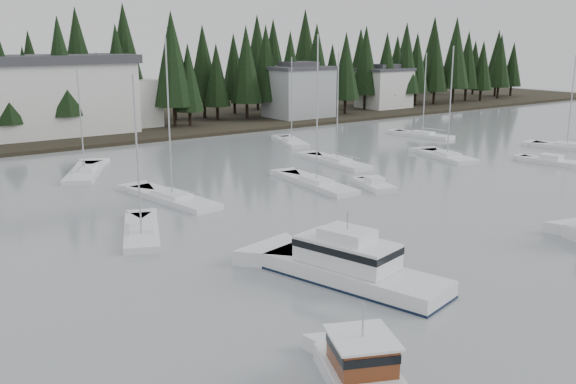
{
  "coord_description": "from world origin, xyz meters",
  "views": [
    {
      "loc": [
        -29.68,
        -9.66,
        13.87
      ],
      "look_at": [
        -2.28,
        28.2,
        2.5
      ],
      "focal_mm": 40.0,
      "sensor_mm": 36.0,
      "label": 1
    }
  ],
  "objects_px": {
    "sailboat_6": "(567,148)",
    "sailboat_7": "(172,200)",
    "sailboat_2": "(85,174)",
    "cabin_cruiser_center": "(352,270)",
    "sailboat_9": "(337,163)",
    "sailboat_3": "(316,185)",
    "runabout_2": "(551,162)",
    "harbor_inn": "(57,96)",
    "sailboat_5": "(142,234)",
    "sailboat_1": "(292,143)",
    "sailboat_0": "(422,136)",
    "house_east_a": "(299,91)",
    "house_east_b": "(384,87)",
    "sailboat_10": "(447,158)",
    "runabout_1": "(374,186)"
  },
  "relations": [
    {
      "from": "sailboat_7",
      "to": "sailboat_6",
      "type": "bearing_deg",
      "value": -103.54
    },
    {
      "from": "sailboat_5",
      "to": "sailboat_10",
      "type": "xyz_separation_m",
      "value": [
        40.95,
        6.95,
        0.0
      ]
    },
    {
      "from": "sailboat_3",
      "to": "sailboat_9",
      "type": "height_order",
      "value": "sailboat_3"
    },
    {
      "from": "house_east_a",
      "to": "sailboat_1",
      "type": "xyz_separation_m",
      "value": [
        -15.94,
        -19.74,
        -4.84
      ]
    },
    {
      "from": "sailboat_2",
      "to": "sailboat_6",
      "type": "height_order",
      "value": "sailboat_6"
    },
    {
      "from": "sailboat_6",
      "to": "sailboat_7",
      "type": "bearing_deg",
      "value": 68.06
    },
    {
      "from": "sailboat_5",
      "to": "sailboat_7",
      "type": "bearing_deg",
      "value": -15.78
    },
    {
      "from": "harbor_inn",
      "to": "sailboat_3",
      "type": "distance_m",
      "value": 46.84
    },
    {
      "from": "house_east_b",
      "to": "cabin_cruiser_center",
      "type": "distance_m",
      "value": 90.38
    },
    {
      "from": "sailboat_0",
      "to": "sailboat_3",
      "type": "distance_m",
      "value": 34.81
    },
    {
      "from": "house_east_b",
      "to": "sailboat_3",
      "type": "relative_size",
      "value": 0.65
    },
    {
      "from": "sailboat_2",
      "to": "sailboat_3",
      "type": "xyz_separation_m",
      "value": [
        16.24,
        -17.92,
        0.03
      ]
    },
    {
      "from": "house_east_a",
      "to": "house_east_b",
      "type": "height_order",
      "value": "house_east_a"
    },
    {
      "from": "sailboat_5",
      "to": "sailboat_7",
      "type": "height_order",
      "value": "sailboat_7"
    },
    {
      "from": "sailboat_5",
      "to": "runabout_2",
      "type": "distance_m",
      "value": 48.03
    },
    {
      "from": "house_east_a",
      "to": "sailboat_6",
      "type": "xyz_separation_m",
      "value": [
        10.16,
        -43.29,
        -4.84
      ]
    },
    {
      "from": "sailboat_2",
      "to": "sailboat_7",
      "type": "distance_m",
      "value": 15.32
    },
    {
      "from": "sailboat_10",
      "to": "runabout_2",
      "type": "height_order",
      "value": "sailboat_10"
    },
    {
      "from": "sailboat_1",
      "to": "sailboat_5",
      "type": "bearing_deg",
      "value": 148.16
    },
    {
      "from": "cabin_cruiser_center",
      "to": "sailboat_9",
      "type": "bearing_deg",
      "value": -52.92
    },
    {
      "from": "house_east_a",
      "to": "sailboat_7",
      "type": "distance_m",
      "value": 57.12
    },
    {
      "from": "harbor_inn",
      "to": "cabin_cruiser_center",
      "type": "distance_m",
      "value": 66.13
    },
    {
      "from": "sailboat_2",
      "to": "sailboat_10",
      "type": "distance_m",
      "value": 40.55
    },
    {
      "from": "sailboat_5",
      "to": "sailboat_6",
      "type": "distance_m",
      "value": 58.64
    },
    {
      "from": "cabin_cruiser_center",
      "to": "sailboat_3",
      "type": "height_order",
      "value": "sailboat_3"
    },
    {
      "from": "sailboat_3",
      "to": "runabout_2",
      "type": "distance_m",
      "value": 28.92
    },
    {
      "from": "sailboat_2",
      "to": "cabin_cruiser_center",
      "type": "bearing_deg",
      "value": -148.66
    },
    {
      "from": "cabin_cruiser_center",
      "to": "sailboat_2",
      "type": "distance_m",
      "value": 38.57
    },
    {
      "from": "sailboat_0",
      "to": "sailboat_1",
      "type": "bearing_deg",
      "value": 62.4
    },
    {
      "from": "house_east_b",
      "to": "sailboat_2",
      "type": "height_order",
      "value": "sailboat_2"
    },
    {
      "from": "house_east_a",
      "to": "runabout_1",
      "type": "relative_size",
      "value": 1.89
    },
    {
      "from": "house_east_a",
      "to": "sailboat_10",
      "type": "height_order",
      "value": "sailboat_10"
    },
    {
      "from": "sailboat_10",
      "to": "runabout_2",
      "type": "relative_size",
      "value": 1.86
    },
    {
      "from": "sailboat_3",
      "to": "sailboat_10",
      "type": "bearing_deg",
      "value": -78.49
    },
    {
      "from": "runabout_1",
      "to": "sailboat_6",
      "type": "bearing_deg",
      "value": -70.7
    },
    {
      "from": "sailboat_10",
      "to": "house_east_a",
      "type": "bearing_deg",
      "value": 4.76
    },
    {
      "from": "sailboat_0",
      "to": "house_east_b",
      "type": "bearing_deg",
      "value": -44.69
    },
    {
      "from": "sailboat_1",
      "to": "sailboat_7",
      "type": "bearing_deg",
      "value": 144.32
    },
    {
      "from": "harbor_inn",
      "to": "runabout_2",
      "type": "relative_size",
      "value": 4.1
    },
    {
      "from": "house_east_b",
      "to": "sailboat_10",
      "type": "bearing_deg",
      "value": -125.76
    },
    {
      "from": "sailboat_1",
      "to": "runabout_1",
      "type": "distance_m",
      "value": 26.51
    },
    {
      "from": "cabin_cruiser_center",
      "to": "runabout_1",
      "type": "relative_size",
      "value": 2.1
    },
    {
      "from": "sailboat_2",
      "to": "sailboat_10",
      "type": "relative_size",
      "value": 0.84
    },
    {
      "from": "sailboat_7",
      "to": "sailboat_2",
      "type": "bearing_deg",
      "value": 1.61
    },
    {
      "from": "sailboat_10",
      "to": "runabout_2",
      "type": "xyz_separation_m",
      "value": [
        7.04,
        -8.87,
        0.06
      ]
    },
    {
      "from": "sailboat_0",
      "to": "sailboat_6",
      "type": "height_order",
      "value": "sailboat_6"
    },
    {
      "from": "house_east_b",
      "to": "cabin_cruiser_center",
      "type": "height_order",
      "value": "house_east_b"
    },
    {
      "from": "runabout_2",
      "to": "sailboat_2",
      "type": "bearing_deg",
      "value": 52.45
    },
    {
      "from": "harbor_inn",
      "to": "sailboat_7",
      "type": "height_order",
      "value": "sailboat_7"
    },
    {
      "from": "harbor_inn",
      "to": "sailboat_6",
      "type": "distance_m",
      "value": 68.65
    }
  ]
}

